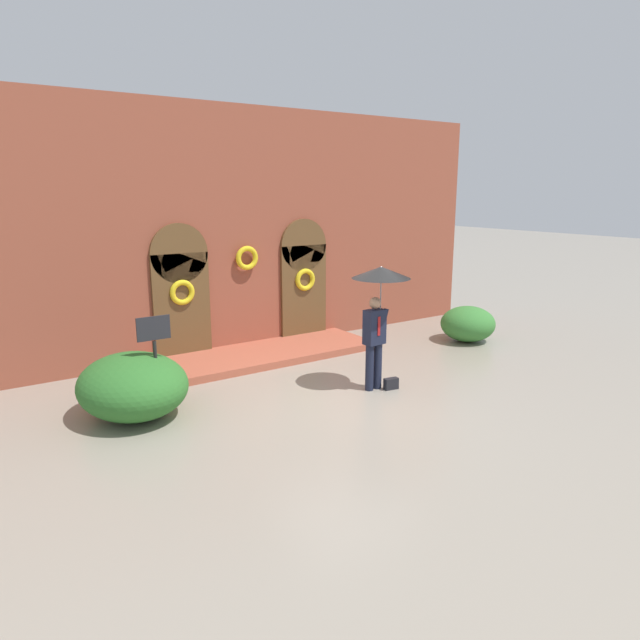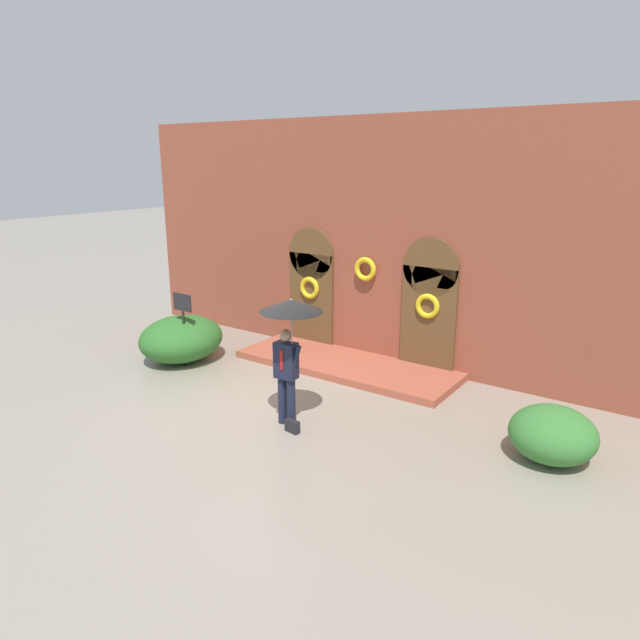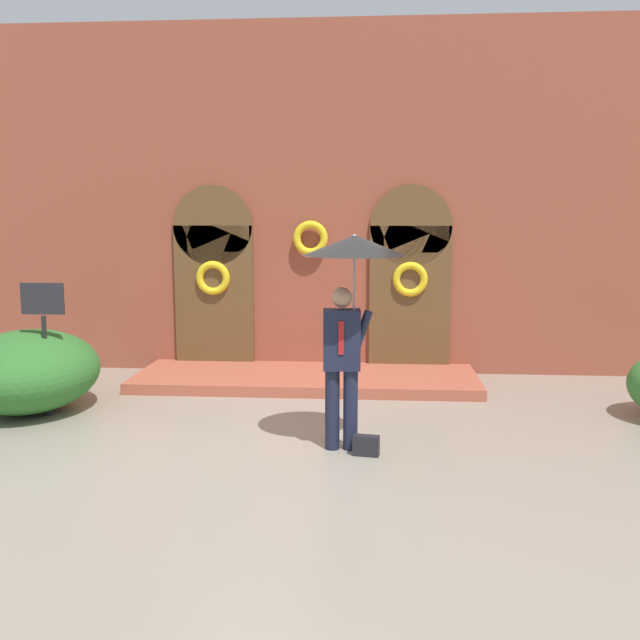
{
  "view_description": "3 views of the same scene",
  "coord_description": "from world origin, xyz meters",
  "px_view_note": "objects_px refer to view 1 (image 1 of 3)",
  "views": [
    {
      "loc": [
        -6.02,
        -8.0,
        3.75
      ],
      "look_at": [
        0.48,
        1.55,
        1.1
      ],
      "focal_mm": 32.0,
      "sensor_mm": 36.0,
      "label": 1
    },
    {
      "loc": [
        6.63,
        -7.4,
        4.65
      ],
      "look_at": [
        0.24,
        1.67,
        1.51
      ],
      "focal_mm": 32.0,
      "sensor_mm": 36.0,
      "label": 2
    },
    {
      "loc": [
        1.01,
        -7.58,
        2.56
      ],
      "look_at": [
        0.3,
        1.89,
        1.16
      ],
      "focal_mm": 40.0,
      "sensor_mm": 36.0,
      "label": 3
    }
  ],
  "objects_px": {
    "shrub_left": "(133,386)",
    "shrub_right": "(468,324)",
    "sign_post": "(155,349)",
    "handbag": "(391,384)",
    "person_with_umbrella": "(379,291)"
  },
  "relations": [
    {
      "from": "person_with_umbrella",
      "to": "sign_post",
      "type": "height_order",
      "value": "person_with_umbrella"
    },
    {
      "from": "sign_post",
      "to": "shrub_left",
      "type": "height_order",
      "value": "sign_post"
    },
    {
      "from": "person_with_umbrella",
      "to": "shrub_left",
      "type": "height_order",
      "value": "person_with_umbrella"
    },
    {
      "from": "person_with_umbrella",
      "to": "shrub_right",
      "type": "bearing_deg",
      "value": 19.04
    },
    {
      "from": "person_with_umbrella",
      "to": "handbag",
      "type": "height_order",
      "value": "person_with_umbrella"
    },
    {
      "from": "person_with_umbrella",
      "to": "sign_post",
      "type": "xyz_separation_m",
      "value": [
        -3.94,
        1.06,
        -0.75
      ]
    },
    {
      "from": "sign_post",
      "to": "shrub_right",
      "type": "xyz_separation_m",
      "value": [
        8.09,
        0.38,
        -0.72
      ]
    },
    {
      "from": "handbag",
      "to": "shrub_left",
      "type": "height_order",
      "value": "shrub_left"
    },
    {
      "from": "handbag",
      "to": "sign_post",
      "type": "xyz_separation_m",
      "value": [
        -4.12,
        1.26,
        1.05
      ]
    },
    {
      "from": "sign_post",
      "to": "shrub_right",
      "type": "relative_size",
      "value": 1.26
    },
    {
      "from": "shrub_left",
      "to": "shrub_right",
      "type": "distance_m",
      "value": 8.44
    },
    {
      "from": "person_with_umbrella",
      "to": "shrub_left",
      "type": "xyz_separation_m",
      "value": [
        -4.29,
        1.26,
        -1.38
      ]
    },
    {
      "from": "sign_post",
      "to": "person_with_umbrella",
      "type": "bearing_deg",
      "value": -15.02
    },
    {
      "from": "person_with_umbrella",
      "to": "shrub_right",
      "type": "distance_m",
      "value": 4.63
    },
    {
      "from": "handbag",
      "to": "sign_post",
      "type": "distance_m",
      "value": 4.43
    }
  ]
}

